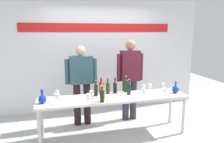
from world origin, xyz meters
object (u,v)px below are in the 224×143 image
Objects in this scene: wine_bottle_2 at (102,95)px; wine_glass_left_4 at (56,96)px; wine_bottle_4 at (103,93)px; wine_glass_right_4 at (150,86)px; wine_glass_left_2 at (58,97)px; wine_glass_right_1 at (164,85)px; wine_glass_left_0 at (88,96)px; wine_glass_right_2 at (144,86)px; display_table at (114,100)px; decanter_blue_left at (42,99)px; wine_bottle_6 at (108,87)px; decanter_blue_right at (175,89)px; wine_glass_right_0 at (165,90)px; wine_bottle_7 at (102,90)px; wine_bottle_3 at (129,88)px; wine_glass_left_1 at (91,93)px; wine_glass_right_3 at (144,91)px; wine_bottle_5 at (101,87)px; wine_bottle_8 at (126,85)px; wine_glass_left_3 at (57,93)px; presenter_right at (130,75)px; presenter_left at (82,80)px; wine_bottle_0 at (115,87)px; wine_bottle_1 at (96,89)px.

wine_bottle_2 is 0.77m from wine_glass_left_4.
wine_bottle_4 is 1.05m from wine_glass_right_4.
wine_glass_left_2 is 2.04m from wine_glass_right_1.
wine_glass_left_0 is 1.19× the size of wine_glass_right_2.
display_table is at bearing 20.06° from wine_glass_left_0.
decanter_blue_left is 1.00m from wine_bottle_4.
wine_glass_left_2 is (-0.48, 0.06, 0.00)m from wine_glass_left_0.
decanter_blue_right is at bearing -12.20° from wine_bottle_6.
wine_glass_right_0 is at bearing -167.81° from decanter_blue_right.
decanter_blue_left is 0.75× the size of wine_bottle_7.
wine_glass_right_1 is (0.75, 0.08, -0.01)m from wine_bottle_3.
wine_glass_left_1 reaches higher than wine_glass_left_4.
display_table is 17.07× the size of wine_glass_right_1.
wine_bottle_3 is (-0.89, 0.12, 0.05)m from decanter_blue_right.
wine_glass_right_3 is at bearing 2.90° from wine_bottle_4.
wine_bottle_5 reaches higher than wine_glass_right_1.
wine_bottle_3 is 0.91× the size of wine_bottle_8.
wine_glass_left_2 is at bearing -179.16° from wine_glass_right_3.
wine_bottle_8 is 0.77m from wine_glass_right_1.
wine_glass_left_2 is at bearing 171.34° from wine_bottle_2.
wine_glass_left_1 is 0.96× the size of wine_glass_right_1.
wine_glass_right_1 is (2.04, -0.06, 0.02)m from wine_glass_left_3.
decanter_blue_left is 0.79× the size of wine_bottle_3.
wine_glass_left_0 is at bearing -177.12° from wine_glass_right_0.
wine_bottle_5 is 1.18m from wine_glass_right_0.
presenter_right is 1.66m from wine_glass_left_4.
wine_glass_right_4 is at bearing -19.30° from presenter_left.
wine_bottle_5 is 0.83m from wine_glass_left_2.
wine_glass_right_0 is at bearing -2.70° from wine_glass_left_1.
decanter_blue_left is 1.84× the size of wine_glass_left_3.
wine_glass_right_3 is at bearing 9.31° from wine_bottle_2.
presenter_right reaches higher than wine_glass_right_3.
presenter_right is at bearing 39.72° from wine_bottle_7.
wine_bottle_0 is at bearing 11.98° from decanter_blue_left.
presenter_left is at bearing 41.60° from wine_glass_left_3.
wine_glass_left_4 is at bearing -169.57° from wine_bottle_8.
wine_bottle_3 is 1.87× the size of wine_glass_right_1.
wine_glass_left_4 reaches higher than wine_glass_left_3.
presenter_left is at bearing 137.58° from wine_bottle_6.
wine_bottle_4 is at bearing -178.40° from wine_glass_right_0.
wine_bottle_1 is 0.61m from wine_bottle_8.
wine_bottle_0 reaches higher than wine_glass_right_0.
decanter_blue_right is 0.25m from wine_glass_right_1.
wine_bottle_2 is at bearing -10.59° from decanter_blue_left.
display_table is 9.13× the size of wine_bottle_1.
wine_glass_right_0 is at bearing -60.57° from wine_glass_right_4.
wine_glass_right_4 is (0.27, -0.45, -0.14)m from presenter_right.
wine_bottle_7 reaches higher than wine_glass_right_1.
wine_bottle_3 reaches higher than wine_glass_right_3.
decanter_blue_right is at bearing -0.30° from wine_glass_left_1.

